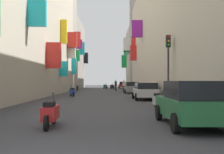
% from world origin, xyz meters
% --- Properties ---
extents(ground_plane, '(140.00, 140.00, 0.00)m').
position_xyz_m(ground_plane, '(0.00, 30.00, 0.00)').
color(ground_plane, '#38383D').
extents(building_left_mid_b, '(7.37, 6.97, 15.73)m').
position_xyz_m(building_left_mid_b, '(-7.97, 35.76, 7.85)').
color(building_left_mid_b, '#BCB29E').
rests_on(building_left_mid_b, ground).
extents(building_left_mid_c, '(7.32, 5.08, 17.34)m').
position_xyz_m(building_left_mid_c, '(-7.98, 41.79, 8.67)').
color(building_left_mid_c, '#9E9384').
rests_on(building_left_mid_c, ground).
extents(building_left_far, '(7.06, 15.67, 14.01)m').
position_xyz_m(building_left_far, '(-7.99, 52.17, 7.00)').
color(building_left_far, gray).
rests_on(building_left_far, ground).
extents(building_right_near, '(7.32, 42.54, 13.82)m').
position_xyz_m(building_right_near, '(8.00, 21.28, 6.91)').
color(building_right_near, '#BCB29E').
rests_on(building_right_near, ground).
extents(building_right_mid_b, '(7.37, 4.09, 18.06)m').
position_xyz_m(building_right_mid_b, '(7.96, 46.25, 9.02)').
color(building_right_mid_b, gray).
rests_on(building_right_mid_b, ground).
extents(building_right_far, '(7.19, 11.21, 12.87)m').
position_xyz_m(building_right_far, '(7.99, 54.40, 6.44)').
color(building_right_far, '#BCB29E').
rests_on(building_right_far, ground).
extents(parked_car_silver, '(1.96, 4.03, 1.39)m').
position_xyz_m(parked_car_silver, '(3.94, 17.92, 0.74)').
color(parked_car_silver, '#B7B7BC').
rests_on(parked_car_silver, ground).
extents(parked_car_grey, '(1.86, 4.02, 1.42)m').
position_xyz_m(parked_car_grey, '(3.75, 29.32, 0.75)').
color(parked_car_grey, slate).
rests_on(parked_car_grey, ground).
extents(parked_car_green, '(1.85, 3.91, 1.53)m').
position_xyz_m(parked_car_green, '(3.73, 5.43, 0.79)').
color(parked_car_green, '#236638').
rests_on(parked_car_green, ground).
extents(parked_car_red, '(1.86, 4.31, 1.42)m').
position_xyz_m(parked_car_red, '(3.88, 52.18, 0.75)').
color(parked_car_red, '#B21E1E').
rests_on(parked_car_red, ground).
extents(scooter_blue, '(0.78, 1.87, 1.13)m').
position_xyz_m(scooter_blue, '(-2.70, 22.43, 0.46)').
color(scooter_blue, '#2D4CAD').
rests_on(scooter_blue, ground).
extents(scooter_black, '(0.80, 1.73, 1.13)m').
position_xyz_m(scooter_black, '(1.53, 47.35, 0.46)').
color(scooter_black, black).
rests_on(scooter_black, ground).
extents(scooter_red, '(0.51, 1.99, 1.13)m').
position_xyz_m(scooter_red, '(-0.98, 5.33, 0.46)').
color(scooter_red, red).
rests_on(scooter_red, ground).
extents(scooter_green, '(0.82, 1.81, 1.13)m').
position_xyz_m(scooter_green, '(0.19, 47.71, 0.46)').
color(scooter_green, '#287F3D').
rests_on(scooter_green, ground).
extents(scooter_silver, '(0.46, 1.83, 1.13)m').
position_xyz_m(scooter_silver, '(3.62, 10.74, 0.46)').
color(scooter_silver, '#ADADB2').
rests_on(scooter_silver, ground).
extents(pedestrian_crossing, '(0.52, 0.52, 1.69)m').
position_xyz_m(pedestrian_crossing, '(1.99, 38.06, 0.84)').
color(pedestrian_crossing, '#2E2E2E').
rests_on(pedestrian_crossing, ground).
extents(pedestrian_near_left, '(0.48, 0.48, 1.67)m').
position_xyz_m(pedestrian_near_left, '(-4.07, 37.90, 0.83)').
color(pedestrian_near_left, '#242424').
rests_on(pedestrian_near_left, ground).
extents(pedestrian_near_right, '(0.52, 0.52, 1.71)m').
position_xyz_m(pedestrian_near_right, '(3.13, 35.93, 0.85)').
color(pedestrian_near_right, '#363636').
rests_on(pedestrian_near_right, ground).
extents(traffic_light_near_corner, '(0.26, 0.34, 4.37)m').
position_xyz_m(traffic_light_near_corner, '(4.63, 12.75, 2.97)').
color(traffic_light_near_corner, '#2D2D2D').
rests_on(traffic_light_near_corner, ground).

